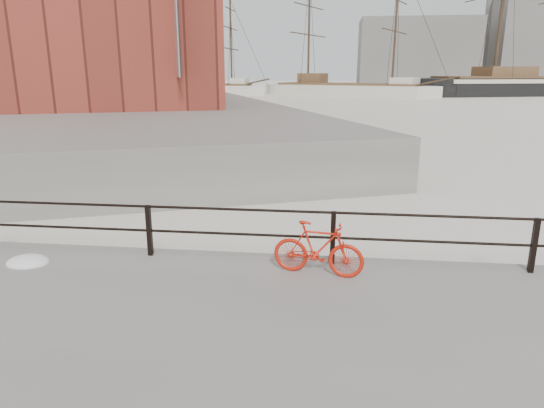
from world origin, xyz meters
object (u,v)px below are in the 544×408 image
(bicycle, at_px, (318,249))
(workboat_far, at_px, (117,104))
(schooner_mid, at_px, (348,96))
(schooner_left, at_px, (203,95))
(workboat_near, at_px, (74,114))

(bicycle, bearing_deg, workboat_far, 128.49)
(schooner_mid, distance_m, schooner_left, 23.65)
(schooner_left, distance_m, workboat_far, 24.18)
(schooner_left, height_order, workboat_near, schooner_left)
(bicycle, height_order, workboat_far, workboat_far)
(schooner_mid, xyz_separation_m, workboat_near, (-26.10, -37.28, 0.00))
(bicycle, height_order, schooner_left, schooner_left)
(workboat_far, bearing_deg, schooner_left, 72.36)
(schooner_mid, relative_size, workboat_far, 2.57)
(bicycle, height_order, workboat_near, workboat_near)
(workboat_near, bearing_deg, schooner_left, 80.27)
(schooner_mid, xyz_separation_m, workboat_far, (-28.10, -23.49, 0.00))
(schooner_left, bearing_deg, workboat_near, -90.91)
(bicycle, bearing_deg, schooner_left, 117.02)
(workboat_far, bearing_deg, workboat_near, -88.81)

